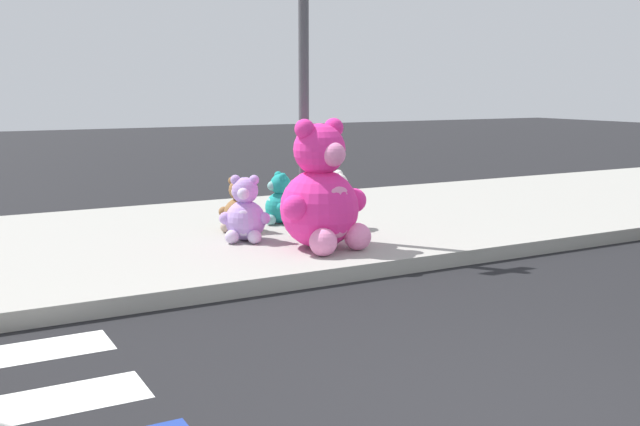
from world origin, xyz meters
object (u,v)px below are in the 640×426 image
Objects in this scene: plush_brown at (239,209)px; plush_white at (335,205)px; plush_lavender at (245,215)px; sign_pole at (304,78)px; plush_pink_large at (322,197)px; plush_teal at (279,203)px.

plush_white is (1.06, -0.32, 0.02)m from plush_brown.
plush_lavender is 0.55m from plush_brown.
plush_pink_large is at bearing -100.31° from sign_pole.
sign_pole is at bearing -52.69° from plush_brown.
plush_white is at bearing 29.69° from sign_pole.
plush_pink_large reaches higher than plush_lavender.
plush_lavender is at bearing 127.42° from plush_pink_large.
plush_lavender reaches higher than plush_brown.
plush_teal is (0.22, 1.45, -0.27)m from plush_pink_large.
sign_pole is at bearing -97.47° from plush_teal.
sign_pole is 1.58m from plush_white.
plush_teal is 0.93× the size of plush_white.
plush_pink_large is 1.32m from plush_brown.
plush_teal is at bearing 44.84° from plush_lavender.
plush_white reaches higher than plush_brown.
sign_pole reaches higher than plush_pink_large.
plush_white is (0.57, 0.32, -1.43)m from sign_pole.
plush_white is at bearing -50.08° from plush_teal.
plush_lavender is 1.07m from plush_teal.
plush_lavender reaches higher than plush_teal.
plush_lavender is at bearing 170.00° from sign_pole.
sign_pole is at bearing -10.00° from plush_lavender.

